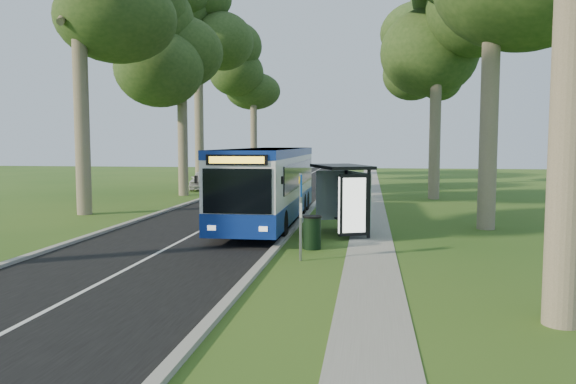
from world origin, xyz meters
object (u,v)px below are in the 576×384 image
object	(u,v)px
bus_stop_sign	(301,206)
car_white	(204,180)
litter_bin	(312,232)
bus_shelter	(345,186)
car_silver	(244,171)
bus	(269,185)

from	to	relation	value
bus_stop_sign	car_white	world-z (taller)	bus_stop_sign
litter_bin	bus_shelter	bearing A→B (deg)	72.01
litter_bin	car_white	distance (m)	24.06
car_silver	bus_shelter	bearing A→B (deg)	-78.42
litter_bin	car_silver	distance (m)	34.66
bus_stop_sign	bus_shelter	size ratio (longest dim) A/B	0.75
bus_shelter	bus_stop_sign	bearing A→B (deg)	-123.72
bus	car_silver	size ratio (longest dim) A/B	2.52
bus	car_silver	world-z (taller)	bus
litter_bin	car_silver	xyz separation A→B (m)	(-9.74, 33.26, 0.24)
litter_bin	car_silver	bearing A→B (deg)	106.33
bus_stop_sign	litter_bin	distance (m)	2.13
bus_stop_sign	bus_shelter	world-z (taller)	bus_shelter
car_white	car_silver	xyz separation A→B (m)	(0.41, 11.45, 0.06)
litter_bin	car_white	size ratio (longest dim) A/B	0.25
litter_bin	bus	bearing A→B (deg)	113.72
car_silver	car_white	bearing A→B (deg)	-99.70
car_silver	litter_bin	bearing A→B (deg)	-81.34
car_white	car_silver	distance (m)	11.46
bus	bus_stop_sign	size ratio (longest dim) A/B	4.71
bus	litter_bin	world-z (taller)	bus
bus_shelter	litter_bin	world-z (taller)	bus_shelter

